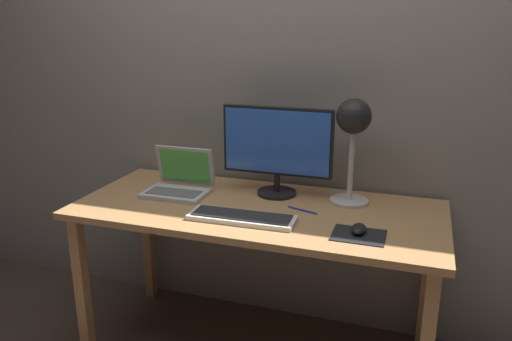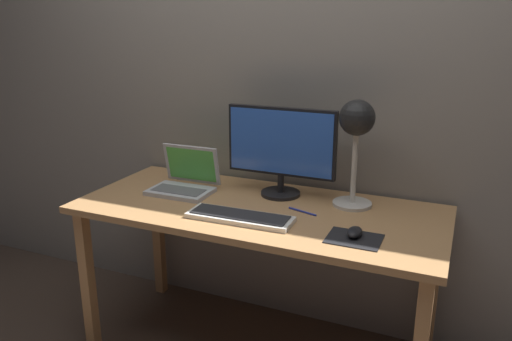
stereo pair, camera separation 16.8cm
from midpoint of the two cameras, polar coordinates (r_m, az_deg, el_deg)
The scene contains 9 objects.
back_wall at distance 2.44m, azimuth 6.06°, elevation 11.40°, with size 4.80×0.06×2.60m, color gray.
desk at distance 2.23m, azimuth 2.44°, elevation -6.06°, with size 1.60×0.70×0.74m.
monitor at distance 2.28m, azimuth 4.99°, elevation 2.69°, with size 0.51×0.18×0.41m.
keyboard_main at distance 2.05m, azimuth 0.51°, elevation -5.33°, with size 0.44×0.15×0.03m.
laptop at distance 2.40m, azimuth -6.03°, elevation -0.91°, with size 0.29×0.24×0.21m.
desk_lamp at distance 2.18m, azimuth 13.54°, elevation 4.55°, with size 0.17×0.17×0.47m.
mousepad at distance 1.93m, azimuth 13.58°, elevation -7.59°, with size 0.20×0.16×0.00m, color black.
mouse at distance 1.95m, azimuth 13.61°, elevation -6.86°, with size 0.06×0.10×0.03m, color black.
pen at distance 2.15m, azimuth 7.54°, elevation -4.67°, with size 0.01×0.01×0.14m, color #2633A5.
Camera 2 is at (0.81, -1.89, 1.52)m, focal length 35.19 mm.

